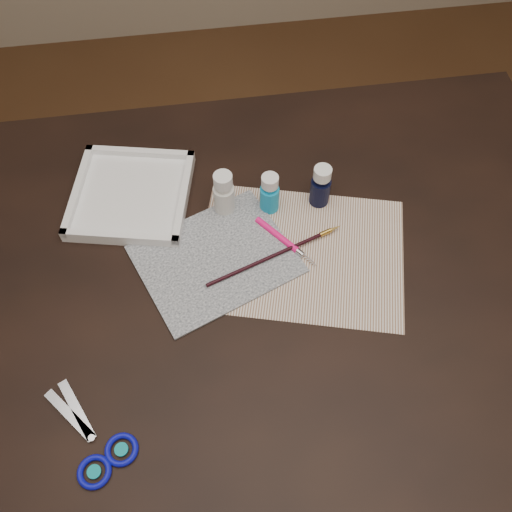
{
  "coord_description": "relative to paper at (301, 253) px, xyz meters",
  "views": [
    {
      "loc": [
        -0.08,
        -0.52,
        1.63
      ],
      "look_at": [
        0.0,
        0.0,
        0.8
      ],
      "focal_mm": 40.0,
      "sensor_mm": 36.0,
      "label": 1
    }
  ],
  "objects": [
    {
      "name": "ground",
      "position": [
        -0.09,
        -0.03,
        -0.76
      ],
      "size": [
        3.5,
        3.5,
        0.02
      ],
      "primitive_type": "cube",
      "color": "#422614",
      "rests_on": "ground"
    },
    {
      "name": "table",
      "position": [
        -0.09,
        -0.03,
        -0.38
      ],
      "size": [
        1.3,
        0.9,
        0.75
      ],
      "primitive_type": "cube",
      "color": "black",
      "rests_on": "ground"
    },
    {
      "name": "paper",
      "position": [
        0.0,
        0.0,
        0.0
      ],
      "size": [
        0.43,
        0.37,
        0.0
      ],
      "primitive_type": "cube",
      "rotation": [
        0.0,
        0.0,
        -0.27
      ],
      "color": "silver",
      "rests_on": "table"
    },
    {
      "name": "canvas",
      "position": [
        -0.16,
        0.01,
        0.0
      ],
      "size": [
        0.33,
        0.3,
        0.0
      ],
      "primitive_type": "cube",
      "rotation": [
        0.0,
        0.0,
        0.38
      ],
      "color": "black",
      "rests_on": "paper"
    },
    {
      "name": "paint_bottle_white",
      "position": [
        -0.13,
        0.12,
        0.05
      ],
      "size": [
        0.05,
        0.05,
        0.1
      ],
      "primitive_type": "cylinder",
      "rotation": [
        0.0,
        0.0,
        -0.36
      ],
      "color": "silver",
      "rests_on": "table"
    },
    {
      "name": "paint_bottle_cyan",
      "position": [
        -0.04,
        0.11,
        0.04
      ],
      "size": [
        0.04,
        0.04,
        0.09
      ],
      "primitive_type": "cylinder",
      "rotation": [
        0.0,
        0.0,
        -0.07
      ],
      "color": "#119ACE",
      "rests_on": "table"
    },
    {
      "name": "paint_bottle_navy",
      "position": [
        0.06,
        0.12,
        0.05
      ],
      "size": [
        0.05,
        0.05,
        0.09
      ],
      "primitive_type": "cylinder",
      "rotation": [
        0.0,
        0.0,
        0.23
      ],
      "color": "black",
      "rests_on": "table"
    },
    {
      "name": "paintbrush",
      "position": [
        -0.05,
        -0.0,
        0.01
      ],
      "size": [
        0.27,
        0.1,
        0.01
      ],
      "primitive_type": null,
      "rotation": [
        0.0,
        0.0,
        0.34
      ],
      "color": "black",
      "rests_on": "canvas"
    },
    {
      "name": "craft_knife",
      "position": [
        -0.02,
        0.02,
        0.01
      ],
      "size": [
        0.1,
        0.13,
        0.01
      ],
      "primitive_type": null,
      "rotation": [
        0.0,
        0.0,
        -0.91
      ],
      "color": "#FF1274",
      "rests_on": "paper"
    },
    {
      "name": "scissors",
      "position": [
        -0.39,
        -0.28,
        0.0
      ],
      "size": [
        0.2,
        0.22,
        0.01
      ],
      "primitive_type": null,
      "rotation": [
        0.0,
        0.0,
        2.28
      ],
      "color": "silver",
      "rests_on": "table"
    },
    {
      "name": "palette_tray",
      "position": [
        -0.3,
        0.17,
        0.01
      ],
      "size": [
        0.26,
        0.26,
        0.03
      ],
      "primitive_type": "cube",
      "rotation": [
        0.0,
        0.0,
        -0.22
      ],
      "color": "white",
      "rests_on": "table"
    }
  ]
}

